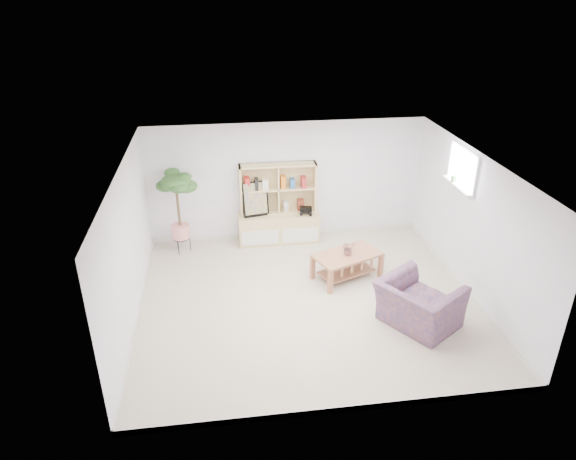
{
  "coord_description": "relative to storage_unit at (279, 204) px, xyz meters",
  "views": [
    {
      "loc": [
        -1.3,
        -7.07,
        4.84
      ],
      "look_at": [
        -0.25,
        0.46,
        1.11
      ],
      "focal_mm": 32.0,
      "sensor_mm": 36.0,
      "label": 1
    }
  ],
  "objects": [
    {
      "name": "poster",
      "position": [
        -0.46,
        -0.02,
        0.15
      ],
      "size": [
        0.52,
        0.22,
        0.7
      ],
      "primitive_type": null,
      "rotation": [
        0.0,
        0.0,
        0.21
      ],
      "color": "gold",
      "rests_on": "storage_unit"
    },
    {
      "name": "ceiling",
      "position": [
        0.2,
        -2.24,
        1.59
      ],
      "size": [
        5.5,
        5.0,
        0.01
      ],
      "primitive_type": "cube",
      "color": "silver",
      "rests_on": "walls"
    },
    {
      "name": "baseboard",
      "position": [
        0.2,
        -2.24,
        -0.76
      ],
      "size": [
        5.5,
        5.0,
        0.1
      ],
      "primitive_type": null,
      "color": "silver",
      "rests_on": "floor"
    },
    {
      "name": "storage_unit",
      "position": [
        0.0,
        0.0,
        0.0
      ],
      "size": [
        1.62,
        0.55,
        1.62
      ],
      "primitive_type": null,
      "color": "#D2BD8B",
      "rests_on": "floor"
    },
    {
      "name": "walls",
      "position": [
        0.2,
        -2.24,
        0.39
      ],
      "size": [
        5.51,
        5.01,
        2.4
      ],
      "color": "silver",
      "rests_on": "floor"
    },
    {
      "name": "window_sill",
      "position": [
        2.87,
        -1.64,
        0.87
      ],
      "size": [
        0.14,
        1.0,
        0.04
      ],
      "primitive_type": "cube",
      "color": "silver",
      "rests_on": "walls"
    },
    {
      "name": "coffee_table",
      "position": [
        1.03,
        -1.6,
        -0.57
      ],
      "size": [
        1.32,
        1.03,
        0.48
      ],
      "primitive_type": null,
      "rotation": [
        0.0,
        0.0,
        0.39
      ],
      "color": "#A15D39",
      "rests_on": "floor"
    },
    {
      "name": "sill_plant",
      "position": [
        2.87,
        -1.48,
        1.0
      ],
      "size": [
        0.14,
        0.13,
        0.21
      ],
      "primitive_type": "imported",
      "rotation": [
        0.0,
        0.0,
        0.4
      ],
      "color": "#1E4318",
      "rests_on": "window_sill"
    },
    {
      "name": "toy_truck",
      "position": [
        0.54,
        -0.11,
        -0.11
      ],
      "size": [
        0.37,
        0.29,
        0.18
      ],
      "primitive_type": null,
      "rotation": [
        0.0,
        0.0,
        -0.17
      ],
      "color": "black",
      "rests_on": "storage_unit"
    },
    {
      "name": "floor_tree",
      "position": [
        -1.94,
        -0.19,
        0.03
      ],
      "size": [
        0.69,
        0.69,
        1.67
      ],
      "primitive_type": null,
      "rotation": [
        0.0,
        0.0,
        0.12
      ],
      "color": "#1E4318",
      "rests_on": "floor"
    },
    {
      "name": "floor",
      "position": [
        0.2,
        -2.24,
        -0.81
      ],
      "size": [
        5.5,
        5.0,
        0.01
      ],
      "primitive_type": "cube",
      "color": "tan",
      "rests_on": "ground"
    },
    {
      "name": "armchair",
      "position": [
        1.78,
        -3.11,
        -0.39
      ],
      "size": [
        1.44,
        1.48,
        0.83
      ],
      "primitive_type": "imported",
      "rotation": [
        0.0,
        0.0,
        2.16
      ],
      "color": "navy",
      "rests_on": "floor"
    },
    {
      "name": "table_plant",
      "position": [
        1.03,
        -1.61,
        -0.2
      ],
      "size": [
        0.27,
        0.24,
        0.26
      ],
      "primitive_type": "imported",
      "rotation": [
        0.0,
        0.0,
        0.2
      ],
      "color": "#367832",
      "rests_on": "coffee_table"
    },
    {
      "name": "window",
      "position": [
        2.93,
        -1.64,
        1.19
      ],
      "size": [
        0.1,
        0.98,
        0.68
      ],
      "primitive_type": null,
      "color": "silver",
      "rests_on": "walls"
    }
  ]
}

